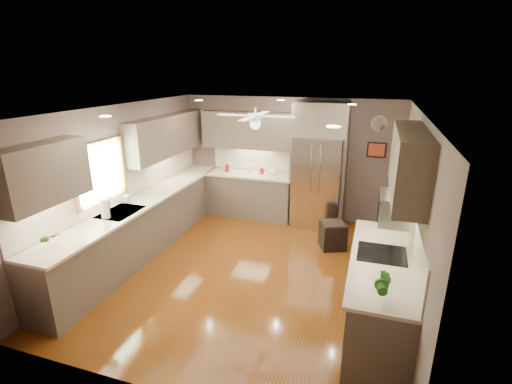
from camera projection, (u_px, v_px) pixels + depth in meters
The scene contains 27 objects.
floor at pixel (250, 269), 5.90m from camera, with size 5.00×5.00×0.00m, color #4E280A.
ceiling at pixel (249, 110), 5.11m from camera, with size 5.00×5.00×0.00m, color white.
wall_back at pixel (288, 158), 7.76m from camera, with size 4.50×4.50×0.00m, color brown.
wall_front at pixel (157, 283), 3.25m from camera, with size 4.50×4.50×0.00m, color brown.
wall_left at pixel (121, 182), 6.16m from camera, with size 5.00×5.00×0.00m, color brown.
wall_right at pixel (412, 212), 4.84m from camera, with size 5.00×5.00×0.00m, color brown.
canister_a at pixel (227, 168), 7.92m from camera, with size 0.09×0.09×0.15m, color maroon.
canister_c at pixel (249, 169), 7.80m from camera, with size 0.11×0.11×0.17m, color beige.
canister_d at pixel (262, 171), 7.75m from camera, with size 0.09×0.09×0.13m, color maroon.
soap_bottle at pixel (128, 197), 6.08m from camera, with size 0.08×0.08×0.18m, color white.
potted_plant_left at pixel (52, 237), 4.54m from camera, with size 0.15×0.10×0.28m, color #205418.
potted_plant_right at pixel (383, 283), 3.53m from camera, with size 0.17×0.14×0.31m, color #205418.
bowl at pixel (272, 174), 7.64m from camera, with size 0.20×0.20×0.05m, color beige.
left_run at pixel (146, 223), 6.45m from camera, with size 0.65×4.70×1.45m.
back_run at pixel (251, 194), 7.95m from camera, with size 1.85×0.65×1.45m.
uppers at pixel (221, 142), 6.16m from camera, with size 4.50×4.70×0.95m.
window at pixel (100, 172), 5.60m from camera, with size 0.05×1.12×0.92m.
sink at pixel (121, 214), 5.72m from camera, with size 0.50×0.70×0.32m.
refrigerator at pixel (318, 168), 7.26m from camera, with size 1.06×0.75×2.45m.
right_run at pixel (379, 292), 4.46m from camera, with size 0.70×2.20×1.45m.
microwave at pixel (397, 208), 4.34m from camera, with size 0.43×0.55×0.34m.
ceiling_fan at pixel (255, 119), 5.43m from camera, with size 1.18×1.18×0.32m.
recessed_lights at pixel (255, 107), 5.48m from camera, with size 2.84×3.14×0.01m.
wall_clock at pixel (379, 124), 6.98m from camera, with size 0.30×0.03×0.30m.
framed_print at pixel (377, 150), 7.13m from camera, with size 0.36×0.03×0.30m.
stool at pixel (333, 235), 6.56m from camera, with size 0.54×0.54×0.48m.
paper_towel at pixel (105, 209), 5.44m from camera, with size 0.12×0.12×0.31m.
Camera 1 is at (1.70, -4.92, 3.04)m, focal length 26.00 mm.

